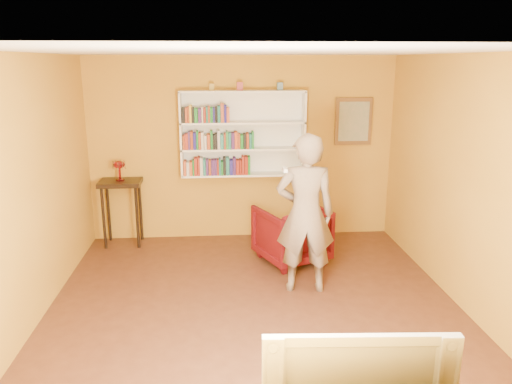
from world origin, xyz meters
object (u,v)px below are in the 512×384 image
(console_table, at_px, (121,192))
(ruby_lustre, at_px, (119,166))
(television, at_px, (355,374))
(armchair, at_px, (291,234))
(bookshelf, at_px, (243,134))
(person, at_px, (305,214))

(console_table, xyz_separation_m, ruby_lustre, (-0.00, 0.00, 0.37))
(console_table, bearing_deg, television, -63.99)
(ruby_lustre, bearing_deg, console_table, -33.69)
(ruby_lustre, height_order, armchair, ruby_lustre)
(bookshelf, xyz_separation_m, television, (0.43, -4.66, -0.80))
(console_table, bearing_deg, bookshelf, 5.15)
(ruby_lustre, distance_m, armchair, 2.62)
(ruby_lustre, xyz_separation_m, armchair, (2.36, -0.83, -0.79))
(armchair, bearing_deg, person, 68.08)
(console_table, bearing_deg, person, -35.46)
(ruby_lustre, bearing_deg, person, -35.46)
(bookshelf, xyz_separation_m, person, (0.61, -1.86, -0.67))
(console_table, relative_size, ruby_lustre, 3.35)
(console_table, xyz_separation_m, person, (2.38, -1.70, 0.13))
(person, bearing_deg, television, 89.94)
(armchair, bearing_deg, bookshelf, -82.26)
(bookshelf, distance_m, console_table, 1.95)
(bookshelf, height_order, console_table, bookshelf)
(console_table, distance_m, armchair, 2.54)
(television, bearing_deg, armchair, 90.93)
(bookshelf, distance_m, armchair, 1.67)
(bookshelf, xyz_separation_m, armchair, (0.59, -0.99, -1.21))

